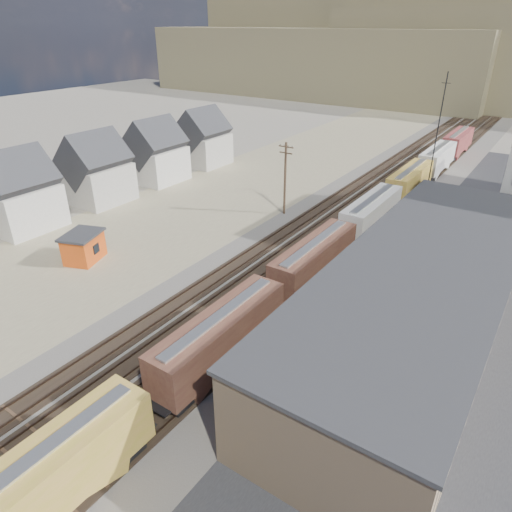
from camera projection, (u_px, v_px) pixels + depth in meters
The scene contains 11 objects.
ground at pixel (56, 448), 28.81m from camera, with size 300.00×300.00×0.00m, color #6B6356.
ballast_bed at pixel (363, 209), 65.54m from camera, with size 18.00×200.00×0.06m, color #4C4742.
dirt_yard at pixel (211, 202), 68.19m from camera, with size 24.00×180.00×0.03m, color #7D7056.
rail_tracks at pixel (360, 207), 65.77m from camera, with size 11.40×200.00×0.24m.
freight_train at pixel (346, 233), 51.33m from camera, with size 3.00×119.74×4.46m.
warehouse at pixel (421, 296), 38.02m from camera, with size 12.40×40.40×7.25m.
utility_pole_north at pixel (285, 177), 61.49m from camera, with size 2.20×0.32×10.00m.
radio_mast at pixel (436, 137), 65.72m from camera, with size 1.20×0.16×18.00m.
townhouse_row at pixel (60, 183), 62.18m from camera, with size 8.15×68.16×10.47m.
hills_north at pixel (512, 56), 145.65m from camera, with size 265.00×80.00×32.00m.
maintenance_shed at pixel (84, 247), 50.72m from camera, with size 4.81×5.42×3.29m.
Camera 1 is at (21.72, -9.43, 24.03)m, focal length 32.00 mm.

